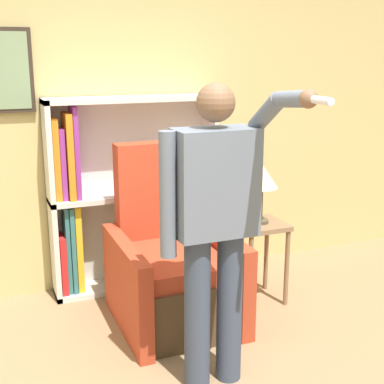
{
  "coord_description": "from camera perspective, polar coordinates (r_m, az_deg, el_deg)",
  "views": [
    {
      "loc": [
        -0.91,
        -2.21,
        1.9
      ],
      "look_at": [
        0.28,
        0.73,
        1.07
      ],
      "focal_mm": 50.0,
      "sensor_mm": 36.0,
      "label": 1
    }
  ],
  "objects": [
    {
      "name": "wall_back",
      "position": [
        4.37,
        -9.98,
        7.86
      ],
      "size": [
        8.0,
        0.11,
        2.8
      ],
      "color": "tan",
      "rests_on": "ground_plane"
    },
    {
      "name": "bookcase",
      "position": [
        4.35,
        -8.08,
        -0.47
      ],
      "size": [
        1.37,
        0.28,
        1.57
      ],
      "color": "silver",
      "rests_on": "ground_plane"
    },
    {
      "name": "armchair",
      "position": [
        3.92,
        -2.26,
        -8.28
      ],
      "size": [
        0.81,
        0.95,
        1.26
      ],
      "color": "#4C3823",
      "rests_on": "ground_plane"
    },
    {
      "name": "person_standing",
      "position": [
        2.94,
        2.45,
        -2.93
      ],
      "size": [
        0.6,
        0.78,
        1.75
      ],
      "color": "#384256",
      "rests_on": "ground_plane"
    },
    {
      "name": "side_table",
      "position": [
        4.18,
        7.21,
        -5.12
      ],
      "size": [
        0.37,
        0.37,
        0.64
      ],
      "color": "#846647",
      "rests_on": "ground_plane"
    },
    {
      "name": "table_lamp",
      "position": [
        4.04,
        7.43,
        1.49
      ],
      "size": [
        0.25,
        0.25,
        0.46
      ],
      "color": "#4C4233",
      "rests_on": "side_table"
    }
  ]
}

